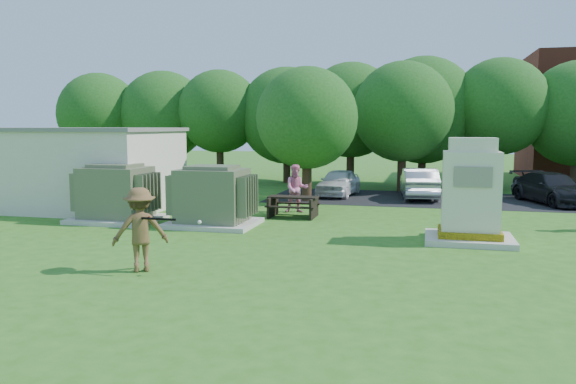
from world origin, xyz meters
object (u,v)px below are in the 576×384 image
(picnic_table, at_px, (293,204))
(car_dark, at_px, (552,188))
(person_by_generator, at_px, (470,209))
(generator_cabinet, at_px, (470,197))
(batter, at_px, (140,230))
(transformer_left, at_px, (116,194))
(transformer_right, at_px, (213,198))
(car_white, at_px, (339,182))
(car_silver_a, at_px, (419,183))
(person_at_picnic, at_px, (296,189))

(picnic_table, height_order, car_dark, car_dark)
(person_by_generator, height_order, car_dark, person_by_generator)
(generator_cabinet, height_order, car_dark, generator_cabinet)
(picnic_table, bearing_deg, batter, -100.67)
(transformer_left, relative_size, transformer_right, 1.00)
(transformer_right, relative_size, generator_cabinet, 0.97)
(picnic_table, xyz_separation_m, car_white, (0.63, 6.93, 0.17))
(person_by_generator, bearing_deg, car_white, -44.85)
(transformer_right, distance_m, car_dark, 15.34)
(batter, bearing_deg, car_silver_a, -143.16)
(car_dark, bearing_deg, car_silver_a, 155.00)
(person_at_picnic, height_order, car_dark, person_at_picnic)
(picnic_table, bearing_deg, car_white, 84.78)
(transformer_right, xyz_separation_m, batter, (0.64, -6.17, 0.02))
(person_by_generator, bearing_deg, picnic_table, -6.24)
(picnic_table, xyz_separation_m, batter, (-1.62, -8.60, 0.50))
(car_white, distance_m, car_silver_a, 3.85)
(batter, bearing_deg, person_by_generator, -172.68)
(batter, distance_m, car_silver_a, 16.61)
(transformer_right, distance_m, person_by_generator, 8.45)
(person_at_picnic, xyz_separation_m, car_silver_a, (4.62, 5.72, -0.23))
(transformer_right, distance_m, picnic_table, 3.35)
(batter, bearing_deg, generator_cabinet, -176.60)
(car_dark, bearing_deg, person_by_generator, -135.85)
(generator_cabinet, height_order, batter, generator_cabinet)
(transformer_right, bearing_deg, car_silver_a, 53.98)
(person_by_generator, relative_size, car_silver_a, 0.38)
(picnic_table, xyz_separation_m, car_silver_a, (4.48, 6.85, 0.23))
(transformer_left, xyz_separation_m, picnic_table, (5.96, 2.43, -0.48))
(transformer_left, height_order, person_by_generator, transformer_left)
(car_silver_a, bearing_deg, transformer_right, 47.67)
(picnic_table, relative_size, batter, 0.93)
(generator_cabinet, xyz_separation_m, car_silver_a, (-1.65, 10.02, -0.63))
(transformer_right, relative_size, car_dark, 0.64)
(person_by_generator, bearing_deg, transformer_right, 14.99)
(generator_cabinet, bearing_deg, person_by_generator, 86.30)
(picnic_table, xyz_separation_m, person_by_generator, (6.19, -2.29, 0.35))
(generator_cabinet, xyz_separation_m, person_by_generator, (0.06, 0.88, -0.50))
(person_by_generator, bearing_deg, generator_cabinet, 100.38)
(car_white, bearing_deg, transformer_left, -119.64)
(generator_cabinet, relative_size, batter, 1.55)
(person_by_generator, distance_m, person_at_picnic, 7.20)
(transformer_left, distance_m, car_white, 11.45)
(car_white, height_order, car_dark, car_dark)
(transformer_right, relative_size, picnic_table, 1.63)
(person_by_generator, height_order, person_at_picnic, person_at_picnic)
(batter, bearing_deg, person_at_picnic, -130.26)
(generator_cabinet, bearing_deg, car_silver_a, 99.34)
(person_by_generator, height_order, car_silver_a, person_by_generator)
(batter, bearing_deg, car_dark, -159.91)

